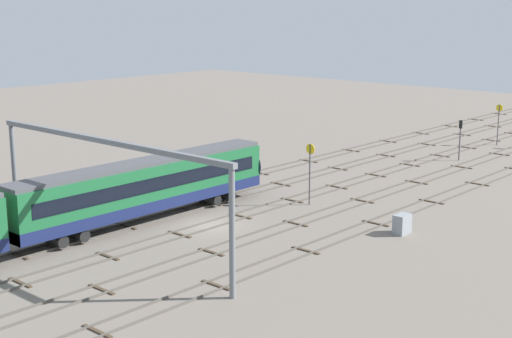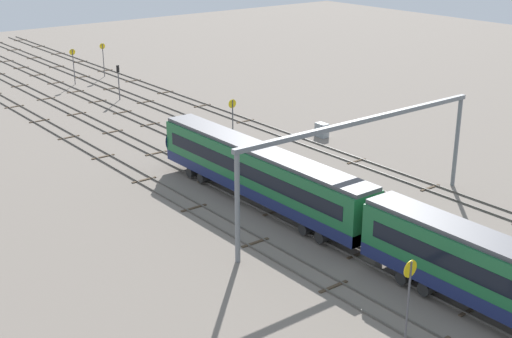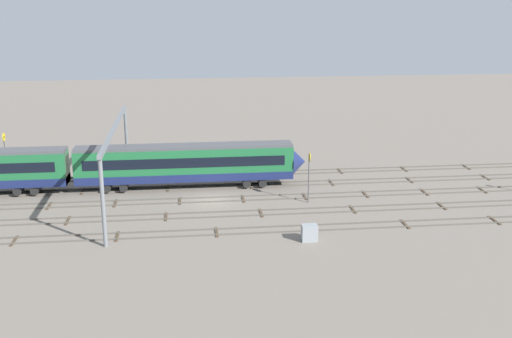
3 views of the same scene
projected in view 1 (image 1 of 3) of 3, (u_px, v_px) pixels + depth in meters
ground_plane at (211, 225)px, 58.63m from camera, size 203.36×203.36×0.00m
track_near_foreground at (306, 250)px, 52.51m from camera, size 187.36×2.40×0.16m
track_second_near at (256, 236)px, 55.56m from camera, size 187.36×2.40×0.16m
track_middle at (211, 224)px, 58.61m from camera, size 187.36×2.40×0.16m
track_with_train at (171, 213)px, 61.67m from camera, size 187.36×2.40×0.16m
track_far_background at (135, 204)px, 64.72m from camera, size 187.36×2.40×0.16m
overhead_gantry at (105, 163)px, 50.40m from camera, size 0.40×24.16×8.16m
speed_sign_mid_trackside at (310, 166)px, 63.95m from camera, size 0.14×0.89×5.34m
speed_sign_distant_end at (499, 119)px, 91.45m from camera, size 0.14×0.85×5.02m
signal_light_trackside_approach at (460, 134)px, 82.41m from camera, size 0.31×0.32×4.49m
relay_cabinet at (402, 224)px, 56.34m from camera, size 1.41×0.89×1.50m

